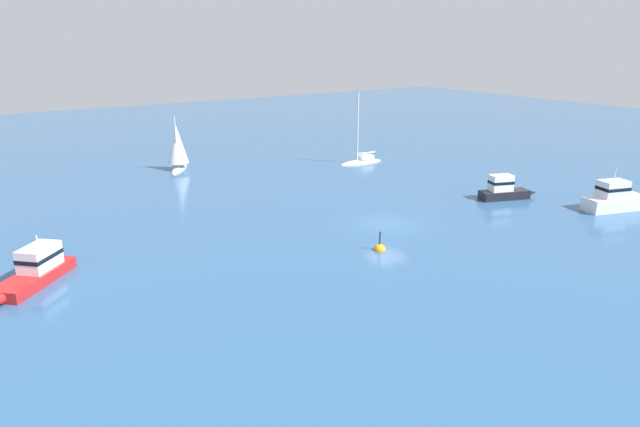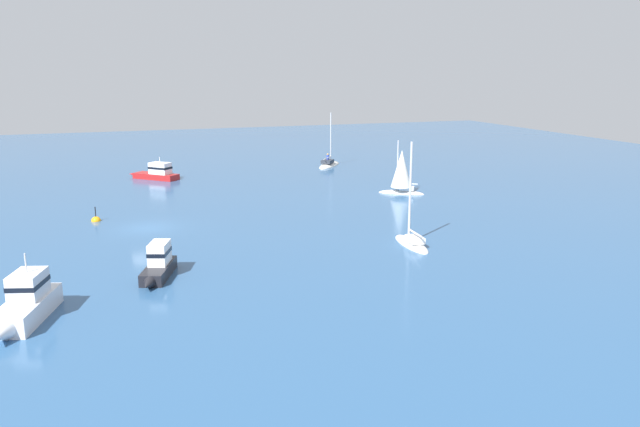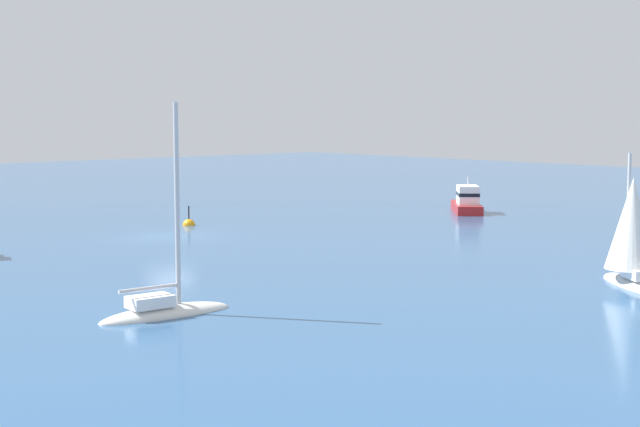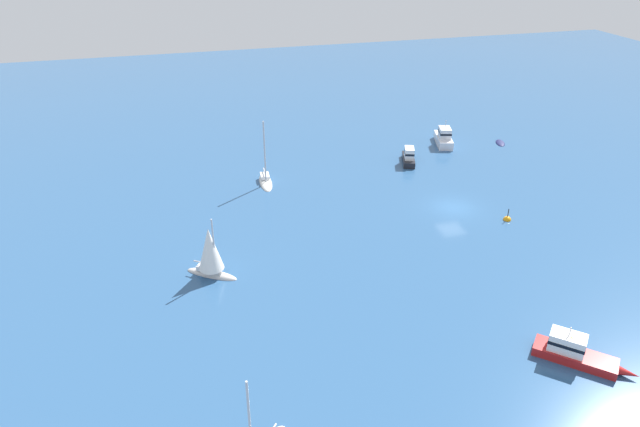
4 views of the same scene
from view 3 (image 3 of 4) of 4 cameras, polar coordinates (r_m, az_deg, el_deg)
ground_plane at (r=51.89m, az=-9.24°, el=-1.42°), size 160.00×160.00×0.00m
sloop at (r=38.47m, az=18.66°, el=-1.32°), size 4.31×3.45×5.61m
launch at (r=64.58m, az=9.03°, el=0.72°), size 5.44×5.35×2.51m
yacht at (r=31.84m, az=-9.54°, el=-5.86°), size 1.69×4.97×7.52m
channel_buoy at (r=57.05m, az=-8.08°, el=-0.71°), size 0.76×0.76×1.57m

